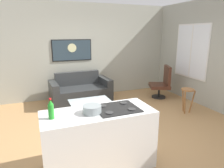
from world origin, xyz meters
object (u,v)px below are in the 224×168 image
armchair (162,83)px  soda_bottle (51,110)px  couch (81,92)px  coffee_table (90,103)px  mixing_bowl (92,109)px  bar_stool (187,95)px  wall_painting (72,50)px

armchair → soda_bottle: soda_bottle is taller
couch → armchair: 2.47m
couch → coffee_table: bearing=-91.5°
mixing_bowl → coffee_table: bearing=75.5°
armchair → bar_stool: (-0.15, -1.24, 0.01)m
mixing_bowl → wall_painting: bearing=83.2°
couch → armchair: (2.41, -0.51, 0.17)m
soda_bottle → armchair: bearing=35.3°
couch → bar_stool: size_ratio=2.74×
bar_stool → mixing_bowl: bearing=-156.3°
couch → coffee_table: size_ratio=1.79×
coffee_table → bar_stool: size_ratio=1.53×
armchair → mixing_bowl: mixing_bowl is taller
bar_stool → wall_painting: bearing=135.3°
coffee_table → armchair: armchair is taller
bar_stool → mixing_bowl: (-2.76, -1.21, 0.46)m
wall_painting → couch: bearing=-81.7°
soda_bottle → mixing_bowl: (0.53, -0.02, -0.07)m
armchair → mixing_bowl: bearing=-139.8°
coffee_table → armchair: size_ratio=0.96×
soda_bottle → couch: bearing=70.7°
couch → coffee_table: (-0.03, -1.15, 0.07)m
coffee_table → armchair: 2.52m
coffee_table → soda_bottle: 2.16m
bar_stool → wall_painting: 3.43m
bar_stool → soda_bottle: 3.54m
bar_stool → wall_painting: size_ratio=0.53×
armchair → wall_painting: (-2.49, 1.07, 0.98)m
couch → mixing_bowl: mixing_bowl is taller
soda_bottle → mixing_bowl: 0.54m
bar_stool → armchair: bearing=83.1°
coffee_table → mixing_bowl: bearing=-104.5°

